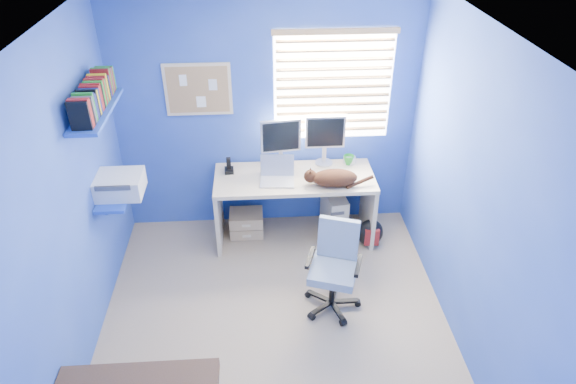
{
  "coord_description": "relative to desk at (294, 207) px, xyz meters",
  "views": [
    {
      "loc": [
        -0.1,
        -3.11,
        3.38
      ],
      "look_at": [
        0.15,
        0.65,
        0.95
      ],
      "focal_mm": 32.0,
      "sensor_mm": 36.0,
      "label": 1
    }
  ],
  "objects": [
    {
      "name": "monitor_right",
      "position": [
        0.32,
        0.24,
        0.64
      ],
      "size": [
        0.4,
        0.12,
        0.54
      ],
      "primitive_type": "cube",
      "rotation": [
        0.0,
        0.0,
        -0.0
      ],
      "color": "silver",
      "rests_on": "desk"
    },
    {
      "name": "wall_shelves",
      "position": [
        -1.61,
        -0.51,
        1.06
      ],
      "size": [
        0.42,
        0.9,
        1.05
      ],
      "color": "blue",
      "rests_on": "ground"
    },
    {
      "name": "yellow_book",
      "position": [
        0.3,
        -0.1,
        -0.25
      ],
      "size": [
        0.03,
        0.17,
        0.24
      ],
      "primitive_type": "cube",
      "color": "yellow",
      "rests_on": "floor"
    },
    {
      "name": "floor",
      "position": [
        -0.25,
        -1.26,
        -0.37
      ],
      "size": [
        3.0,
        3.2,
        0.0
      ],
      "primitive_type": "cube",
      "color": "tan",
      "rests_on": "ground"
    },
    {
      "name": "monitor_left",
      "position": [
        -0.13,
        0.19,
        0.64
      ],
      "size": [
        0.41,
        0.17,
        0.54
      ],
      "primitive_type": "cube",
      "rotation": [
        0.0,
        0.0,
        0.13
      ],
      "color": "silver",
      "rests_on": "desk"
    },
    {
      "name": "window_blinds",
      "position": [
        0.4,
        0.31,
        1.18
      ],
      "size": [
        1.15,
        0.05,
        1.1
      ],
      "color": "white",
      "rests_on": "ground"
    },
    {
      "name": "desk",
      "position": [
        0.0,
        0.0,
        0.0
      ],
      "size": [
        1.6,
        0.65,
        0.74
      ],
      "primitive_type": "cube",
      "color": "beige",
      "rests_on": "floor"
    },
    {
      "name": "tower_pc",
      "position": [
        0.44,
        0.1,
        -0.14
      ],
      "size": [
        0.25,
        0.46,
        0.45
      ],
      "primitive_type": "cube",
      "rotation": [
        0.0,
        0.0,
        0.13
      ],
      "color": "beige",
      "rests_on": "floor"
    },
    {
      "name": "office_chair",
      "position": [
        0.27,
        -1.02,
        -0.06
      ],
      "size": [
        0.6,
        0.6,
        0.82
      ],
      "color": "black",
      "rests_on": "floor"
    },
    {
      "name": "wall_back",
      "position": [
        -0.25,
        0.34,
        0.88
      ],
      "size": [
        3.0,
        0.01,
        2.5
      ],
      "primitive_type": "cube",
      "color": "#2A4AB3",
      "rests_on": "ground"
    },
    {
      "name": "cd_spindle",
      "position": [
        0.59,
        0.24,
        0.41
      ],
      "size": [
        0.13,
        0.13,
        0.07
      ],
      "primitive_type": "cylinder",
      "color": "silver",
      "rests_on": "desk"
    },
    {
      "name": "drawer_boxes",
      "position": [
        -0.5,
        0.08,
        -0.23
      ],
      "size": [
        0.35,
        0.28,
        0.27
      ],
      "primitive_type": "cube",
      "color": "tan",
      "rests_on": "floor"
    },
    {
      "name": "laptop",
      "position": [
        -0.18,
        -0.09,
        0.48
      ],
      "size": [
        0.35,
        0.28,
        0.22
      ],
      "primitive_type": "cube",
      "rotation": [
        0.0,
        0.0,
        -0.08
      ],
      "color": "silver",
      "rests_on": "desk"
    },
    {
      "name": "ceiling",
      "position": [
        -0.25,
        -1.26,
        2.13
      ],
      "size": [
        3.0,
        3.2,
        0.0
      ],
      "primitive_type": "cube",
      "color": "white",
      "rests_on": "wall_back"
    },
    {
      "name": "wall_left",
      "position": [
        -1.75,
        -1.26,
        0.88
      ],
      "size": [
        0.01,
        3.2,
        2.5
      ],
      "primitive_type": "cube",
      "color": "#2A4AB3",
      "rests_on": "ground"
    },
    {
      "name": "backpack",
      "position": [
        0.78,
        -0.21,
        -0.21
      ],
      "size": [
        0.28,
        0.22,
        0.31
      ],
      "primitive_type": "ellipsoid",
      "rotation": [
        0.0,
        0.0,
        -0.06
      ],
      "color": "black",
      "rests_on": "floor"
    },
    {
      "name": "cat",
      "position": [
        0.37,
        -0.18,
        0.45
      ],
      "size": [
        0.47,
        0.28,
        0.16
      ],
      "primitive_type": "ellipsoid",
      "rotation": [
        0.0,
        0.0,
        -0.12
      ],
      "color": "black",
      "rests_on": "desk"
    },
    {
      "name": "mug",
      "position": [
        0.58,
        0.21,
        0.42
      ],
      "size": [
        0.1,
        0.09,
        0.1
      ],
      "primitive_type": "imported",
      "color": "#1A8C25",
      "rests_on": "desk"
    },
    {
      "name": "phone",
      "position": [
        -0.65,
        0.13,
        0.45
      ],
      "size": [
        0.1,
        0.12,
        0.17
      ],
      "primitive_type": "cube",
      "rotation": [
        0.0,
        0.0,
        0.06
      ],
      "color": "black",
      "rests_on": "desk"
    },
    {
      "name": "wall_right",
      "position": [
        1.25,
        -1.26,
        0.88
      ],
      "size": [
        0.01,
        3.2,
        2.5
      ],
      "primitive_type": "cube",
      "color": "#2A4AB3",
      "rests_on": "ground"
    },
    {
      "name": "corkboard",
      "position": [
        -0.9,
        0.33,
        1.18
      ],
      "size": [
        0.64,
        0.02,
        0.52
      ],
      "color": "beige",
      "rests_on": "ground"
    }
  ]
}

